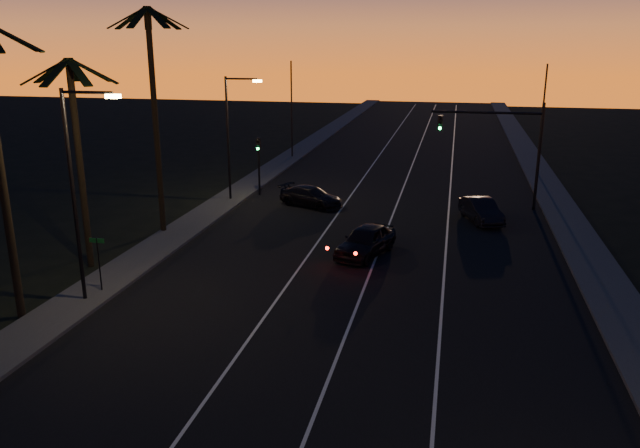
% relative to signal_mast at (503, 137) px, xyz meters
% --- Properties ---
extents(road, '(20.00, 170.00, 0.01)m').
position_rel_signal_mast_xyz_m(road, '(-7.14, -9.99, -4.78)').
color(road, black).
rests_on(road, ground).
extents(sidewalk_left, '(2.40, 170.00, 0.16)m').
position_rel_signal_mast_xyz_m(sidewalk_left, '(-18.34, -9.99, -4.70)').
color(sidewalk_left, '#343331').
rests_on(sidewalk_left, ground).
extents(sidewalk_right, '(2.40, 170.00, 0.16)m').
position_rel_signal_mast_xyz_m(sidewalk_right, '(4.06, -9.99, -4.70)').
color(sidewalk_right, '#343331').
rests_on(sidewalk_right, ground).
extents(lane_stripe_left, '(0.12, 160.00, 0.01)m').
position_rel_signal_mast_xyz_m(lane_stripe_left, '(-10.14, -9.99, -4.76)').
color(lane_stripe_left, silver).
rests_on(lane_stripe_left, road).
extents(lane_stripe_mid, '(0.12, 160.00, 0.01)m').
position_rel_signal_mast_xyz_m(lane_stripe_mid, '(-6.64, -9.99, -4.76)').
color(lane_stripe_mid, silver).
rests_on(lane_stripe_mid, road).
extents(lane_stripe_right, '(0.12, 160.00, 0.01)m').
position_rel_signal_mast_xyz_m(lane_stripe_right, '(-3.14, -9.99, -4.76)').
color(lane_stripe_right, silver).
rests_on(lane_stripe_right, road).
extents(palm_mid, '(4.25, 4.16, 10.03)m').
position_rel_signal_mast_xyz_m(palm_mid, '(-20.34, -15.99, 1.47)').
color(palm_mid, black).
rests_on(palm_mid, ground).
extents(palm_far, '(4.25, 4.16, 12.53)m').
position_rel_signal_mast_xyz_m(palm_far, '(-19.34, -9.99, 2.83)').
color(palm_far, black).
rests_on(palm_far, ground).
extents(streetlight_left_near, '(2.55, 0.26, 9.00)m').
position_rel_signal_mast_xyz_m(streetlight_left_near, '(-17.84, -19.99, 0.54)').
color(streetlight_left_near, black).
rests_on(streetlight_left_near, ground).
extents(streetlight_left_far, '(2.55, 0.26, 8.50)m').
position_rel_signal_mast_xyz_m(streetlight_left_far, '(-17.82, -1.99, 0.28)').
color(streetlight_left_far, black).
rests_on(streetlight_left_far, ground).
extents(street_sign, '(0.70, 0.06, 2.60)m').
position_rel_signal_mast_xyz_m(street_sign, '(-17.94, -18.99, -3.13)').
color(street_sign, black).
rests_on(street_sign, ground).
extents(signal_mast, '(7.10, 0.41, 7.00)m').
position_rel_signal_mast_xyz_m(signal_mast, '(0.00, 0.00, 0.00)').
color(signal_mast, black).
rests_on(signal_mast, ground).
extents(signal_post, '(0.28, 0.37, 4.20)m').
position_rel_signal_mast_xyz_m(signal_post, '(-16.64, -0.01, -1.89)').
color(signal_post, black).
rests_on(signal_post, ground).
extents(far_pole_left, '(0.14, 0.14, 9.00)m').
position_rel_signal_mast_xyz_m(far_pole_left, '(-18.14, 15.01, -0.28)').
color(far_pole_left, black).
rests_on(far_pole_left, ground).
extents(far_pole_right, '(0.14, 0.14, 9.00)m').
position_rel_signal_mast_xyz_m(far_pole_right, '(3.86, 12.01, -0.28)').
color(far_pole_right, black).
rests_on(far_pole_right, ground).
extents(lead_car, '(3.22, 5.36, 1.55)m').
position_rel_signal_mast_xyz_m(lead_car, '(-7.24, -11.43, -3.99)').
color(lead_car, black).
rests_on(lead_car, road).
extents(right_car, '(2.84, 4.55, 1.42)m').
position_rel_signal_mast_xyz_m(right_car, '(-1.17, -3.68, -4.06)').
color(right_car, black).
rests_on(right_car, road).
extents(cross_car, '(4.92, 3.47, 1.32)m').
position_rel_signal_mast_xyz_m(cross_car, '(-12.28, -2.29, -4.11)').
color(cross_car, black).
rests_on(cross_car, road).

